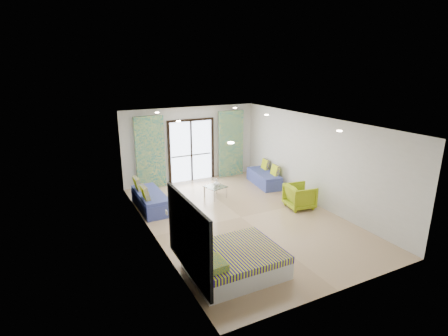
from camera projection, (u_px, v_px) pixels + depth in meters
name	position (u px, v px, depth m)	size (l,w,h in m)	color
floor	(241.00, 217.00, 9.82)	(5.00, 7.50, 0.01)	#A0815F
ceiling	(243.00, 122.00, 9.05)	(5.00, 7.50, 0.01)	silver
wall_back	(191.00, 144.00, 12.65)	(5.00, 0.01, 2.70)	silver
wall_front	(346.00, 226.00, 6.22)	(5.00, 0.01, 2.70)	silver
wall_left	(151.00, 185.00, 8.36)	(0.01, 7.50, 2.70)	silver
wall_right	(314.00, 160.00, 10.51)	(0.01, 7.50, 2.70)	silver
balcony_door	(191.00, 147.00, 12.65)	(1.76, 0.08, 2.28)	black
balcony_rail	(191.00, 155.00, 12.74)	(1.52, 0.03, 0.04)	#595451
curtain_left	(150.00, 153.00, 11.85)	(1.00, 0.10, 2.50)	silver
curtain_right	(231.00, 144.00, 13.19)	(1.00, 0.10, 2.50)	silver
downlight_a	(231.00, 143.00, 6.75)	(0.12, 0.12, 0.02)	#FFE0B2
downlight_b	(339.00, 131.00, 7.95)	(0.12, 0.12, 0.02)	#FFE0B2
downlight_c	(179.00, 121.00, 9.31)	(0.12, 0.12, 0.02)	#FFE0B2
downlight_d	(267.00, 115.00, 10.52)	(0.12, 0.12, 0.02)	#FFE0B2
downlight_e	(157.00, 113.00, 11.03)	(0.12, 0.12, 0.02)	#FFE0B2
downlight_f	(235.00, 108.00, 12.24)	(0.12, 0.12, 0.02)	#FFE0B2
headboard	(188.00, 237.00, 6.48)	(0.06, 2.10, 1.50)	black
switch_plate	(167.00, 213.00, 7.54)	(0.02, 0.10, 0.10)	silver
bed	(234.00, 261.00, 7.12)	(1.84, 1.50, 0.64)	silver
daybed_left	(150.00, 200.00, 10.32)	(0.73, 1.83, 0.90)	#3C478F
daybed_right	(264.00, 178.00, 12.44)	(0.86, 1.73, 0.82)	#3C478F
coffee_table	(215.00, 188.00, 11.18)	(0.70, 0.70, 0.67)	silver
vase	(216.00, 183.00, 11.16)	(0.20, 0.21, 0.20)	white
armchair	(300.00, 195.00, 10.38)	(0.76, 0.72, 0.79)	#99AE16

